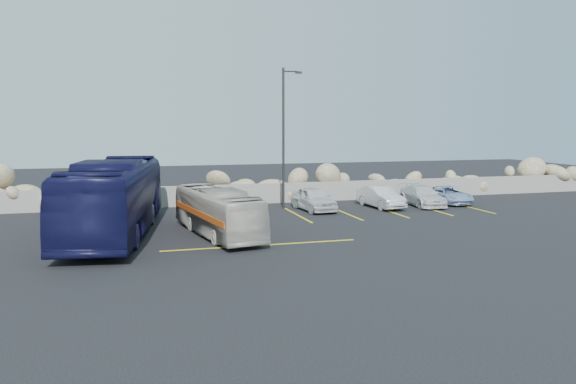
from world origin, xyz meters
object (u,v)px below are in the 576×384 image
object	(u,v)px
tour_coach	(115,197)
car_d	(449,195)
vintage_bus	(217,212)
car_b	(381,197)
car_c	(422,196)
lamppost	(284,134)
car_a	(314,199)

from	to	relation	value
tour_coach	car_d	world-z (taller)	tour_coach
vintage_bus	car_d	world-z (taller)	vintage_bus
vintage_bus	car_b	xyz separation A→B (m)	(10.41, 5.50, -0.42)
car_c	vintage_bus	bearing A→B (deg)	-153.24
lamppost	car_d	world-z (taller)	lamppost
car_c	lamppost	bearing A→B (deg)	175.69
car_c	tour_coach	bearing A→B (deg)	-162.46
tour_coach	lamppost	bearing A→B (deg)	39.16
tour_coach	car_c	size ratio (longest dim) A/B	2.94
lamppost	vintage_bus	distance (m)	8.95
car_a	car_d	xyz separation A→B (m)	(8.92, 0.43, -0.13)
lamppost	car_c	world-z (taller)	lamppost
car_a	car_c	xyz separation A→B (m)	(6.83, -0.03, -0.07)
car_b	tour_coach	bearing A→B (deg)	-169.02
vintage_bus	car_a	distance (m)	8.44
lamppost	car_d	size ratio (longest dim) A/B	2.12
lamppost	vintage_bus	xyz separation A→B (m)	(-4.92, -6.73, -3.26)
tour_coach	car_d	bearing A→B (deg)	22.21
lamppost	car_b	distance (m)	6.73
lamppost	car_a	distance (m)	4.06
lamppost	car_b	bearing A→B (deg)	-12.68
tour_coach	car_a	world-z (taller)	tour_coach
lamppost	car_a	world-z (taller)	lamppost
car_a	lamppost	bearing A→B (deg)	135.59
lamppost	car_a	bearing A→B (deg)	-39.40
car_c	car_d	xyz separation A→B (m)	(2.09, 0.46, -0.06)
car_b	car_c	xyz separation A→B (m)	(2.73, 0.06, -0.03)
lamppost	car_a	xyz separation A→B (m)	(1.40, -1.15, -3.64)
tour_coach	car_a	distance (m)	11.49
car_a	car_d	distance (m)	8.93
lamppost	tour_coach	bearing A→B (deg)	-149.51
lamppost	car_b	xyz separation A→B (m)	(5.49, -1.24, -3.68)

